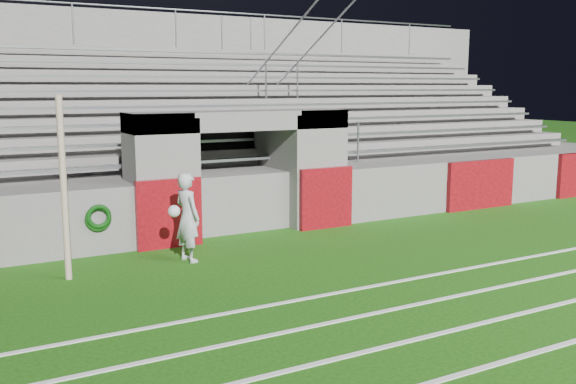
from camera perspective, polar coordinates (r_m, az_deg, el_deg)
ground at (r=10.96m, az=3.72°, el=-7.11°), size 90.00×90.00×0.00m
field_post at (r=10.82m, az=-19.30°, el=0.25°), size 0.11×0.11×2.97m
stadium_structure at (r=17.80m, az=-10.34°, el=4.01°), size 26.00×8.48×5.42m
goalkeeper_with_ball at (r=11.56m, az=-8.94°, el=-2.21°), size 0.69×0.67×1.61m
hose_coil at (r=12.25m, az=-16.50°, el=-2.20°), size 0.49×0.14×0.52m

